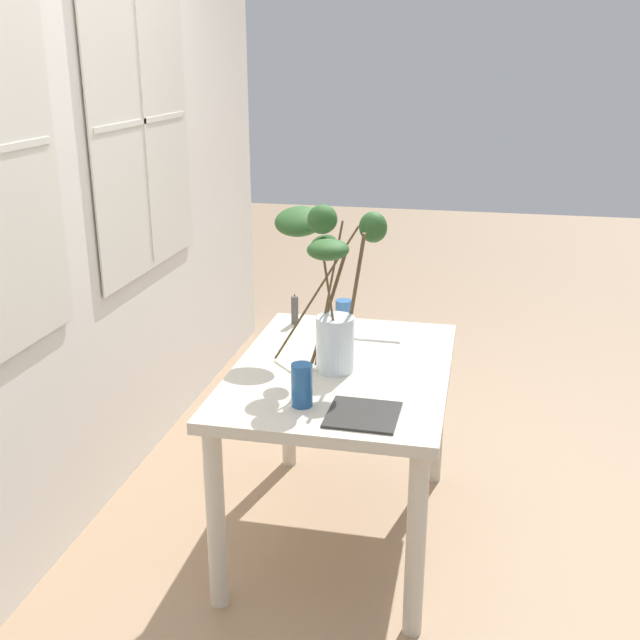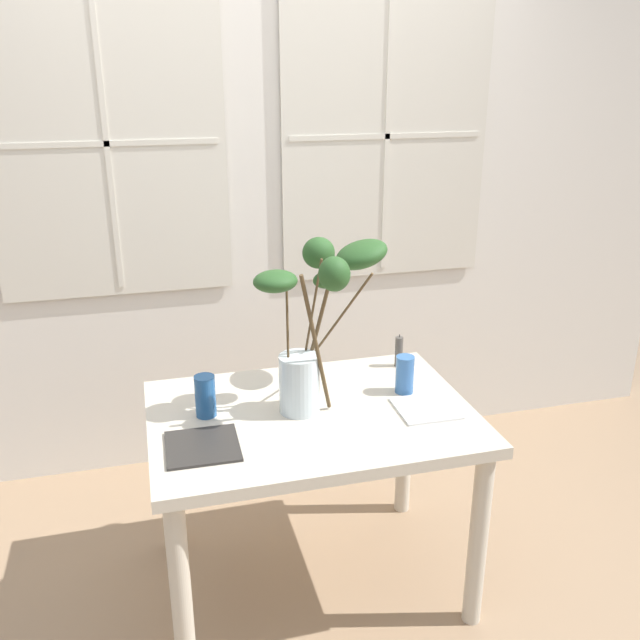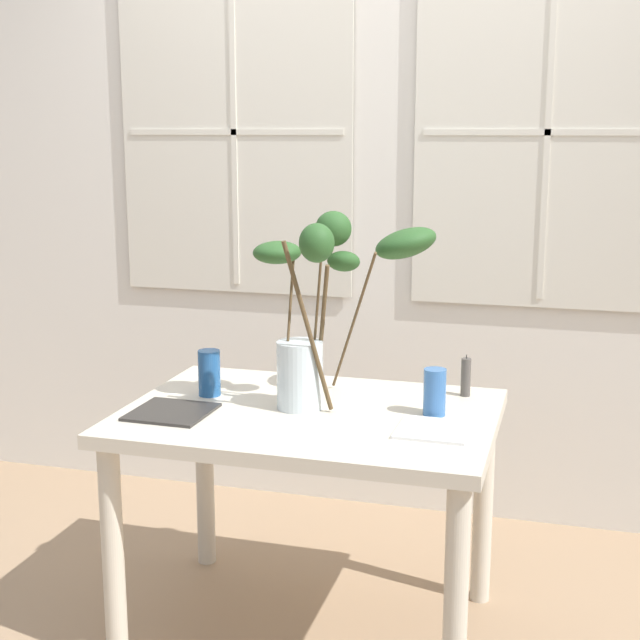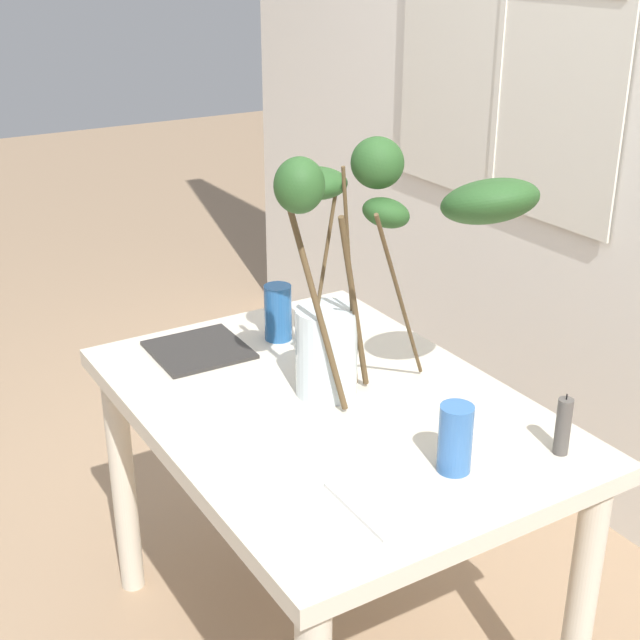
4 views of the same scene
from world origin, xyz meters
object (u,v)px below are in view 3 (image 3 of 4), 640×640
(vase_with_branches, at_px, (331,300))
(plate_square_left, at_px, (172,412))
(dining_table, at_px, (310,444))
(plate_square_right, at_px, (434,430))
(drinking_glass_blue_left, at_px, (209,373))
(drinking_glass_blue_right, at_px, (435,392))
(pillar_candle, at_px, (466,377))

(vase_with_branches, distance_m, plate_square_left, 0.59)
(dining_table, relative_size, plate_square_right, 5.50)
(vase_with_branches, distance_m, drinking_glass_blue_left, 0.49)
(drinking_glass_blue_left, bearing_deg, drinking_glass_blue_right, -0.52)
(vase_with_branches, bearing_deg, plate_square_left, -154.27)
(drinking_glass_blue_left, bearing_deg, vase_with_branches, 0.04)
(drinking_glass_blue_right, xyz_separation_m, plate_square_left, (-0.77, -0.21, -0.07))
(drinking_glass_blue_right, height_order, pillar_candle, drinking_glass_blue_right)
(drinking_glass_blue_left, height_order, plate_square_right, drinking_glass_blue_left)
(drinking_glass_blue_right, bearing_deg, vase_with_branches, 178.78)
(dining_table, xyz_separation_m, drinking_glass_blue_left, (-0.36, 0.07, 0.18))
(pillar_candle, bearing_deg, plate_square_right, -96.50)
(plate_square_right, bearing_deg, plate_square_left, -176.01)
(dining_table, height_order, drinking_glass_blue_left, drinking_glass_blue_left)
(vase_with_branches, xyz_separation_m, pillar_candle, (0.39, 0.22, -0.27))
(drinking_glass_blue_right, relative_size, plate_square_left, 0.62)
(plate_square_right, relative_size, pillar_candle, 1.51)
(drinking_glass_blue_right, xyz_separation_m, pillar_candle, (0.07, 0.23, -0.01))
(drinking_glass_blue_right, bearing_deg, plate_square_left, -164.98)
(drinking_glass_blue_right, distance_m, pillar_candle, 0.24)
(dining_table, distance_m, drinking_glass_blue_right, 0.42)
(plate_square_right, bearing_deg, drinking_glass_blue_left, 168.20)
(drinking_glass_blue_right, distance_m, plate_square_right, 0.17)
(drinking_glass_blue_left, height_order, drinking_glass_blue_right, drinking_glass_blue_left)
(drinking_glass_blue_left, distance_m, drinking_glass_blue_right, 0.74)
(drinking_glass_blue_left, bearing_deg, plate_square_right, -11.80)
(vase_with_branches, relative_size, drinking_glass_blue_right, 4.38)
(vase_with_branches, bearing_deg, drinking_glass_blue_right, -1.22)
(vase_with_branches, height_order, drinking_glass_blue_left, vase_with_branches)
(dining_table, xyz_separation_m, pillar_candle, (0.44, 0.29, 0.17))
(drinking_glass_blue_right, distance_m, plate_square_left, 0.80)
(plate_square_right, distance_m, pillar_candle, 0.39)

